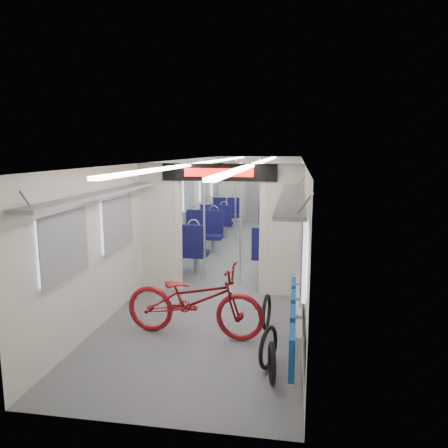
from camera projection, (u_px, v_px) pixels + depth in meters
name	position (u px, v px, depth m)	size (l,w,h in m)	color
carriage	(234.00, 198.00, 9.38)	(12.00, 12.02, 2.31)	#515456
bicycle	(194.00, 300.00, 5.96)	(0.68, 1.94, 1.02)	maroon
flip_bench	(296.00, 320.00, 5.07)	(0.12, 2.11, 0.52)	gray
bike_hoop_a	(272.00, 365.00, 4.78)	(0.47, 0.47, 0.05)	black
bike_hoop_b	(268.00, 349.00, 5.10)	(0.51, 0.51, 0.05)	black
bike_hoop_c	(266.00, 314.00, 6.22)	(0.51, 0.51, 0.05)	black
seat_bay_near_left	(195.00, 237.00, 9.96)	(0.95, 2.27, 1.16)	#0E0E3E
seat_bay_near_right	(277.00, 241.00, 9.64)	(0.93, 2.14, 1.12)	#0E0E3E
seat_bay_far_left	(222.00, 215.00, 13.48)	(0.90, 2.03, 1.09)	#0E0E3E
seat_bay_far_right	(283.00, 217.00, 13.24)	(0.89, 1.98, 1.07)	#0E0E3E
stanchion_near_left	(204.00, 224.00, 8.29)	(0.04, 0.04, 2.30)	silver
stanchion_near_right	(240.00, 224.00, 8.19)	(0.04, 0.04, 2.30)	silver
stanchion_far_left	(236.00, 202.00, 11.72)	(0.04, 0.04, 2.30)	silver
stanchion_far_right	(259.00, 203.00, 11.40)	(0.05, 0.05, 2.30)	silver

